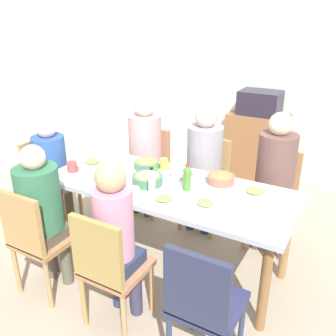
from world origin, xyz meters
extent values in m
plane|color=tan|center=(0.00, 0.00, 0.00)|extent=(6.89, 6.89, 0.00)
cube|color=silver|center=(0.00, 2.32, 1.30)|extent=(5.98, 0.12, 2.60)
cube|color=#B0BDC9|center=(0.00, 0.00, 0.74)|extent=(2.02, 0.82, 0.04)
cylinder|color=brown|center=(-0.91, -0.31, 0.36)|extent=(0.07, 0.07, 0.72)
cylinder|color=brown|center=(0.91, -0.31, 0.36)|extent=(0.07, 0.07, 0.72)
cylinder|color=olive|center=(-0.91, 0.31, 0.36)|extent=(0.07, 0.07, 0.72)
cylinder|color=olive|center=(0.91, 0.31, 0.36)|extent=(0.07, 0.07, 0.72)
cube|color=navy|center=(0.67, -0.71, 0.44)|extent=(0.40, 0.40, 0.04)
cylinder|color=#2A4053|center=(0.50, -0.54, 0.21)|extent=(0.04, 0.04, 0.43)
cylinder|color=#2B3752|center=(0.84, -0.54, 0.21)|extent=(0.04, 0.04, 0.43)
cube|color=#2A2F4B|center=(0.67, -0.89, 0.68)|extent=(0.38, 0.04, 0.45)
cube|color=#A47F51|center=(-1.31, 0.00, 0.44)|extent=(0.40, 0.40, 0.04)
cylinder|color=#B0854F|center=(-1.48, 0.17, 0.21)|extent=(0.04, 0.04, 0.43)
cylinder|color=#A8814F|center=(-1.48, -0.17, 0.21)|extent=(0.04, 0.04, 0.43)
cylinder|color=#A67E49|center=(-1.14, 0.17, 0.21)|extent=(0.04, 0.04, 0.43)
cylinder|color=#A6754E|center=(-1.14, -0.17, 0.21)|extent=(0.04, 0.04, 0.43)
cube|color=#A78751|center=(-1.49, 0.00, 0.68)|extent=(0.04, 0.38, 0.45)
cylinder|color=brown|center=(-1.21, 0.08, 0.23)|extent=(0.09, 0.09, 0.45)
cylinder|color=#535647|center=(-1.21, -0.08, 0.23)|extent=(0.09, 0.09, 0.45)
cube|color=#575544|center=(-1.31, 0.00, 0.50)|extent=(0.30, 0.30, 0.10)
cylinder|color=#30559D|center=(-1.31, 0.00, 0.75)|extent=(0.31, 0.31, 0.41)
sphere|color=#FACAC0|center=(-1.31, 0.00, 1.04)|extent=(0.19, 0.19, 0.19)
cube|color=#A6834C|center=(0.00, 0.71, 0.44)|extent=(0.40, 0.40, 0.04)
cylinder|color=#A48256|center=(0.17, 0.88, 0.21)|extent=(0.04, 0.04, 0.43)
cylinder|color=#A3844F|center=(-0.17, 0.88, 0.21)|extent=(0.04, 0.04, 0.43)
cylinder|color=#AB8452|center=(0.17, 0.54, 0.21)|extent=(0.04, 0.04, 0.43)
cylinder|color=#A67B58|center=(-0.17, 0.54, 0.21)|extent=(0.04, 0.04, 0.43)
cube|color=#AD854B|center=(0.00, 0.89, 0.68)|extent=(0.38, 0.04, 0.45)
cylinder|color=#24394A|center=(0.08, 0.61, 0.23)|extent=(0.09, 0.09, 0.45)
cylinder|color=#333C55|center=(-0.08, 0.61, 0.23)|extent=(0.09, 0.09, 0.45)
cube|color=navy|center=(0.00, 0.71, 0.50)|extent=(0.30, 0.30, 0.10)
cylinder|color=#98919B|center=(0.00, 0.71, 0.81)|extent=(0.34, 0.34, 0.51)
sphere|color=beige|center=(0.00, 0.71, 1.16)|extent=(0.21, 0.21, 0.21)
cube|color=#A9784B|center=(-0.67, -0.71, 0.44)|extent=(0.40, 0.40, 0.04)
cylinder|color=#A8864F|center=(-0.84, -0.88, 0.21)|extent=(0.04, 0.04, 0.43)
cylinder|color=#A88450|center=(-0.50, -0.88, 0.21)|extent=(0.04, 0.04, 0.43)
cylinder|color=tan|center=(-0.84, -0.54, 0.21)|extent=(0.04, 0.04, 0.43)
cylinder|color=#AC7F58|center=(-0.50, -0.54, 0.21)|extent=(0.04, 0.04, 0.43)
cube|color=tan|center=(-0.67, -0.89, 0.68)|extent=(0.38, 0.04, 0.45)
cylinder|color=#564A44|center=(-0.75, -0.61, 0.23)|extent=(0.09, 0.09, 0.45)
cylinder|color=#535644|center=(-0.59, -0.61, 0.23)|extent=(0.09, 0.09, 0.45)
cube|color=brown|center=(-0.67, -0.71, 0.50)|extent=(0.30, 0.30, 0.10)
cylinder|color=#336F4D|center=(-0.67, -0.71, 0.79)|extent=(0.32, 0.32, 0.48)
sphere|color=beige|center=(-0.67, -0.71, 1.11)|extent=(0.18, 0.18, 0.18)
cube|color=#A88048|center=(-0.67, 0.71, 0.44)|extent=(0.40, 0.40, 0.04)
cylinder|color=tan|center=(-0.50, 0.88, 0.21)|extent=(0.04, 0.04, 0.43)
cylinder|color=#AB7951|center=(-0.84, 0.88, 0.21)|extent=(0.04, 0.04, 0.43)
cylinder|color=tan|center=(-0.50, 0.54, 0.21)|extent=(0.04, 0.04, 0.43)
cylinder|color=#B07C4A|center=(-0.84, 0.54, 0.21)|extent=(0.04, 0.04, 0.43)
cube|color=#A77756|center=(-0.67, 0.89, 0.68)|extent=(0.38, 0.04, 0.45)
cylinder|color=brown|center=(-0.59, 0.61, 0.23)|extent=(0.09, 0.09, 0.45)
cylinder|color=#4F5535|center=(-0.75, 0.61, 0.23)|extent=(0.09, 0.09, 0.45)
cube|color=#504B44|center=(-0.67, 0.71, 0.50)|extent=(0.30, 0.30, 0.10)
cylinder|color=#D4989D|center=(-0.67, 0.71, 0.82)|extent=(0.34, 0.34, 0.53)
sphere|color=beige|center=(-0.67, 0.71, 1.17)|extent=(0.21, 0.21, 0.21)
cube|color=#B47551|center=(0.00, -0.71, 0.44)|extent=(0.40, 0.40, 0.04)
cylinder|color=#A6844B|center=(-0.17, -0.88, 0.21)|extent=(0.04, 0.04, 0.43)
cylinder|color=tan|center=(0.17, -0.88, 0.21)|extent=(0.04, 0.04, 0.43)
cylinder|color=#B4764F|center=(-0.17, -0.54, 0.21)|extent=(0.04, 0.04, 0.43)
cylinder|color=#B7804E|center=(0.17, -0.54, 0.21)|extent=(0.04, 0.04, 0.43)
cube|color=#A98948|center=(0.00, -0.89, 0.68)|extent=(0.38, 0.04, 0.45)
cylinder|color=#2A3551|center=(-0.08, -0.61, 0.23)|extent=(0.09, 0.09, 0.45)
cylinder|color=#35334D|center=(0.08, -0.61, 0.23)|extent=(0.09, 0.09, 0.45)
cube|color=#26314B|center=(0.00, -0.71, 0.50)|extent=(0.30, 0.30, 0.10)
cylinder|color=pink|center=(0.00, -0.71, 0.79)|extent=(0.26, 0.26, 0.48)
sphere|color=tan|center=(0.00, -0.71, 1.11)|extent=(0.20, 0.20, 0.20)
cube|color=#AF7E4E|center=(0.67, 0.71, 0.44)|extent=(0.40, 0.40, 0.04)
cylinder|color=tan|center=(0.84, 0.88, 0.21)|extent=(0.04, 0.04, 0.43)
cylinder|color=#B07659|center=(0.50, 0.88, 0.21)|extent=(0.04, 0.04, 0.43)
cylinder|color=#B27759|center=(0.84, 0.54, 0.21)|extent=(0.04, 0.04, 0.43)
cylinder|color=#B07558|center=(0.50, 0.54, 0.21)|extent=(0.04, 0.04, 0.43)
cube|color=#AC754C|center=(0.67, 0.89, 0.68)|extent=(0.38, 0.04, 0.45)
cylinder|color=#433841|center=(0.75, 0.61, 0.23)|extent=(0.09, 0.09, 0.45)
cylinder|color=#47383E|center=(0.59, 0.61, 0.23)|extent=(0.09, 0.09, 0.45)
cube|color=#41443B|center=(0.67, 0.71, 0.50)|extent=(0.30, 0.30, 0.10)
cylinder|color=brown|center=(0.67, 0.71, 0.82)|extent=(0.33, 0.33, 0.55)
sphere|color=beige|center=(0.67, 0.71, 1.18)|extent=(0.20, 0.20, 0.20)
cylinder|color=white|center=(0.40, -0.17, 0.77)|extent=(0.22, 0.22, 0.01)
ellipsoid|color=#769553|center=(0.40, -0.17, 0.79)|extent=(0.12, 0.12, 0.02)
cylinder|color=silver|center=(-0.82, 0.05, 0.77)|extent=(0.24, 0.24, 0.01)
ellipsoid|color=#879A49|center=(-0.82, 0.05, 0.79)|extent=(0.13, 0.13, 0.02)
cylinder|color=silver|center=(0.65, 0.19, 0.77)|extent=(0.25, 0.25, 0.01)
ellipsoid|color=#899551|center=(0.65, 0.19, 0.79)|extent=(0.14, 0.14, 0.02)
cylinder|color=white|center=(-0.50, -0.11, 0.77)|extent=(0.21, 0.21, 0.01)
ellipsoid|color=#CA7952|center=(-0.50, -0.11, 0.79)|extent=(0.12, 0.12, 0.02)
cylinder|color=#EBE9C8|center=(0.11, -0.25, 0.77)|extent=(0.23, 0.23, 0.01)
ellipsoid|color=#779355|center=(0.11, -0.25, 0.79)|extent=(0.13, 0.13, 0.02)
cylinder|color=beige|center=(0.04, 0.25, 0.77)|extent=(0.22, 0.22, 0.01)
ellipsoid|color=olive|center=(0.04, 0.25, 0.79)|extent=(0.12, 0.12, 0.02)
cylinder|color=#558044|center=(-0.34, 0.22, 0.79)|extent=(0.22, 0.22, 0.06)
ellipsoid|color=#88AE52|center=(-0.34, 0.22, 0.82)|extent=(0.18, 0.18, 0.04)
cylinder|color=#9B654D|center=(0.35, 0.25, 0.79)|extent=(0.23, 0.23, 0.06)
ellipsoid|color=#A97845|center=(0.35, 0.25, 0.82)|extent=(0.18, 0.18, 0.04)
cylinder|color=#45774F|center=(-0.16, -0.06, 0.80)|extent=(0.25, 0.25, 0.07)
ellipsoid|color=tan|center=(-0.16, -0.06, 0.83)|extent=(0.20, 0.20, 0.04)
cylinder|color=white|center=(-0.01, 0.14, 0.81)|extent=(0.09, 0.09, 0.09)
torus|color=white|center=(0.05, 0.14, 0.81)|extent=(0.05, 0.01, 0.05)
cylinder|color=#D14547|center=(-0.86, -0.17, 0.80)|extent=(0.09, 0.09, 0.09)
torus|color=#C94F46|center=(-0.81, -0.17, 0.80)|extent=(0.05, 0.01, 0.05)
cylinder|color=white|center=(-0.12, -0.30, 0.80)|extent=(0.08, 0.08, 0.07)
torus|color=white|center=(-0.07, -0.30, 0.80)|extent=(0.05, 0.01, 0.05)
cylinder|color=#E8C648|center=(-0.19, 0.27, 0.81)|extent=(0.07, 0.07, 0.10)
torus|color=gold|center=(-0.14, 0.27, 0.81)|extent=(0.05, 0.01, 0.05)
cylinder|color=#3751A7|center=(-0.26, 0.04, 0.80)|extent=(0.09, 0.09, 0.07)
torus|color=#37549C|center=(-0.20, 0.04, 0.80)|extent=(0.05, 0.01, 0.05)
cylinder|color=white|center=(-0.03, -0.20, 0.85)|extent=(0.05, 0.05, 0.18)
cone|color=silver|center=(-0.03, -0.20, 0.96)|extent=(0.05, 0.05, 0.03)
cylinder|color=black|center=(-0.03, -0.20, 0.98)|extent=(0.03, 0.03, 0.01)
cylinder|color=#4F8733|center=(0.17, 0.00, 0.85)|extent=(0.06, 0.06, 0.18)
cone|color=#487A41|center=(0.17, 0.00, 0.95)|extent=(0.05, 0.05, 0.03)
cylinder|color=red|center=(0.17, 0.00, 0.97)|extent=(0.03, 0.03, 0.01)
cube|color=#91603A|center=(0.13, 2.02, 0.45)|extent=(0.70, 0.44, 0.90)
cube|color=#282231|center=(0.13, 2.02, 1.04)|extent=(0.48, 0.36, 0.28)
camera|label=1|loc=(1.29, -2.29, 2.03)|focal=38.98mm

